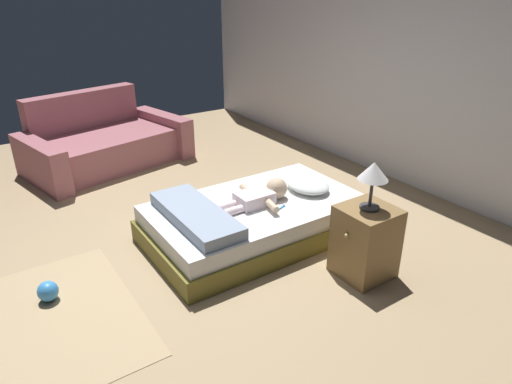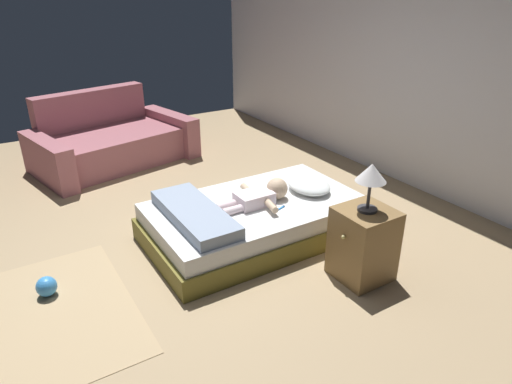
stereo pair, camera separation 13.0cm
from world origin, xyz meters
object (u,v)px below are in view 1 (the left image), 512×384
at_px(baby, 262,195).
at_px(nightstand, 365,242).
at_px(lamp, 373,174).
at_px(bed, 256,219).
at_px(toy_ball, 48,291).
at_px(pillow, 308,185).
at_px(toothbrush, 281,207).
at_px(couch, 102,143).

relative_size(baby, nightstand, 1.17).
bearing_deg(baby, lamp, 19.09).
relative_size(bed, toy_ball, 13.00).
height_order(bed, pillow, pillow).
xyz_separation_m(bed, toothbrush, (0.21, 0.12, 0.17)).
relative_size(pillow, lamp, 1.21).
distance_m(couch, lamp, 3.66).
height_order(bed, couch, couch).
height_order(pillow, toothbrush, pillow).
relative_size(baby, lamp, 1.82).
height_order(bed, baby, baby).
height_order(couch, lamp, lamp).
xyz_separation_m(pillow, lamp, (0.89, -0.18, 0.45)).
xyz_separation_m(bed, pillow, (0.05, 0.54, 0.22)).
xyz_separation_m(bed, couch, (-2.55, -0.57, 0.11)).
bearing_deg(couch, toy_ball, -24.94).
bearing_deg(lamp, pillow, 168.63).
bearing_deg(toothbrush, bed, -151.07).
distance_m(pillow, toothbrush, 0.46).
bearing_deg(bed, pillow, 84.98).
distance_m(toothbrush, couch, 2.85).
distance_m(toothbrush, nightstand, 0.77).
xyz_separation_m(pillow, toothbrush, (0.16, -0.42, -0.05)).
relative_size(baby, toothbrush, 5.36).
distance_m(baby, couch, 2.65).
distance_m(toothbrush, lamp, 0.92).
height_order(toothbrush, couch, couch).
distance_m(lamp, toy_ball, 2.43).
bearing_deg(toy_ball, baby, 87.38).
relative_size(baby, couch, 0.33).
height_order(baby, lamp, lamp).
xyz_separation_m(lamp, toy_ball, (-1.00, -2.09, -0.75)).
bearing_deg(pillow, toy_ball, -92.62).
relative_size(toothbrush, lamp, 0.34).
bearing_deg(toothbrush, pillow, 111.11).
bearing_deg(lamp, bed, -159.14).
height_order(couch, nightstand, couch).
bearing_deg(nightstand, toy_ball, -115.56).
bearing_deg(bed, toy_ball, -91.87).
relative_size(bed, pillow, 4.32).
xyz_separation_m(toothbrush, couch, (-2.76, -0.69, -0.07)).
relative_size(couch, lamp, 5.60).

